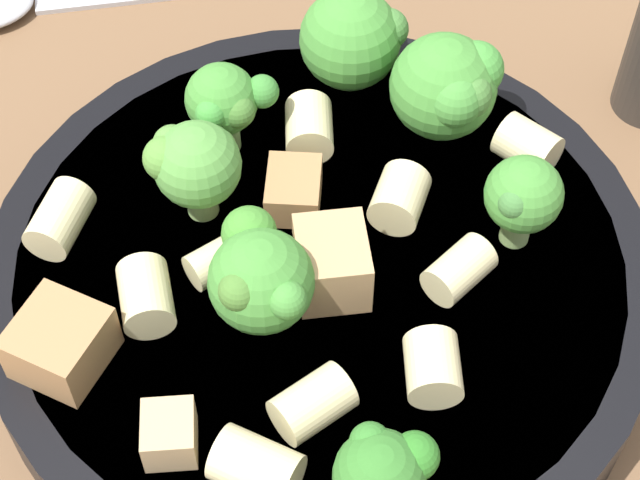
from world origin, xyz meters
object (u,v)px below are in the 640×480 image
rigatoni_9 (147,299)px  chicken_chunk_0 (304,187)px  rigatoni_6 (309,127)px  spoon (24,1)px  broccoli_floret_5 (224,103)px  chicken_chunk_2 (169,434)px  pasta_bowl (320,279)px  chicken_chunk_1 (61,343)px  broccoli_floret_1 (522,197)px  broccoli_floret_6 (383,472)px  chicken_chunk_3 (340,261)px  broccoli_floret_4 (194,163)px  rigatoni_1 (60,219)px  rigatoni_2 (433,367)px  rigatoni_8 (313,404)px  rigatoni_3 (528,146)px  rigatoni_7 (399,198)px  rigatoni_5 (256,467)px  rigatoni_0 (459,270)px  broccoli_floret_2 (260,278)px  broccoli_floret_3 (449,87)px  broccoli_floret_0 (353,35)px  rigatoni_4 (222,258)px

rigatoni_9 → chicken_chunk_0: rigatoni_9 is taller
rigatoni_6 → spoon: size_ratio=0.14×
broccoli_floret_5 → chicken_chunk_2: broccoli_floret_5 is taller
pasta_bowl → chicken_chunk_1: size_ratio=8.39×
broccoli_floret_1 → chicken_chunk_1: 0.16m
broccoli_floret_6 → chicken_chunk_3: size_ratio=1.33×
broccoli_floret_4 → rigatoni_1: broccoli_floret_4 is taller
rigatoni_2 → rigatoni_8: size_ratio=0.88×
rigatoni_3 → spoon: bearing=-140.7°
pasta_bowl → rigatoni_7: rigatoni_7 is taller
chicken_chunk_1 → chicken_chunk_3: chicken_chunk_3 is taller
rigatoni_5 → pasta_bowl: bearing=146.3°
broccoli_floret_4 → rigatoni_0: size_ratio=1.74×
broccoli_floret_2 → chicken_chunk_3: bearing=98.8°
rigatoni_5 → spoon: size_ratio=0.16×
rigatoni_1 → rigatoni_2: bearing=43.7°
broccoli_floret_3 → rigatoni_0: size_ratio=1.87×
pasta_bowl → broccoli_floret_4: (-0.04, -0.03, 0.04)m
broccoli_floret_3 → rigatoni_2: (0.09, -0.05, -0.02)m
broccoli_floret_2 → pasta_bowl: bearing=120.8°
rigatoni_3 → rigatoni_2: bearing=-44.4°
rigatoni_8 → rigatoni_9: (-0.05, -0.04, 0.00)m
broccoli_floret_6 → rigatoni_2: bearing=136.0°
broccoli_floret_1 → chicken_chunk_2: broccoli_floret_1 is taller
broccoli_floret_0 → chicken_chunk_2: broccoli_floret_0 is taller
rigatoni_0 → broccoli_floret_1: bearing=111.5°
rigatoni_7 → rigatoni_6: bearing=-157.5°
rigatoni_4 → broccoli_floret_3: bearing=107.4°
pasta_bowl → broccoli_floret_0: broccoli_floret_0 is taller
chicken_chunk_0 → broccoli_floret_6: bearing=-9.6°
broccoli_floret_4 → rigatoni_3: (0.02, 0.12, -0.02)m
broccoli_floret_2 → rigatoni_4: broccoli_floret_2 is taller
rigatoni_6 → spoon: rigatoni_6 is taller
rigatoni_0 → rigatoni_6: 0.08m
broccoli_floret_3 → chicken_chunk_1: bearing=-73.5°
rigatoni_1 → spoon: 0.16m
broccoli_floret_2 → rigatoni_6: (-0.07, 0.04, -0.01)m
rigatoni_7 → spoon: rigatoni_7 is taller
broccoli_floret_4 → rigatoni_8: bearing=5.2°
broccoli_floret_3 → chicken_chunk_2: (0.09, -0.13, -0.02)m
spoon → broccoli_floret_4: bearing=12.0°
broccoli_floret_3 → chicken_chunk_1: (0.05, -0.15, -0.01)m
broccoli_floret_1 → rigatoni_0: broccoli_floret_1 is taller
broccoli_floret_1 → chicken_chunk_2: bearing=-75.8°
broccoli_floret_1 → chicken_chunk_3: broccoli_floret_1 is taller
broccoli_floret_5 → chicken_chunk_1: (0.07, -0.08, -0.01)m
rigatoni_4 → rigatoni_6: (-0.04, 0.05, 0.00)m
rigatoni_6 → rigatoni_9: size_ratio=0.94×
broccoli_floret_0 → rigatoni_6: size_ratio=1.92×
rigatoni_7 → chicken_chunk_1: (0.02, -0.12, 0.00)m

